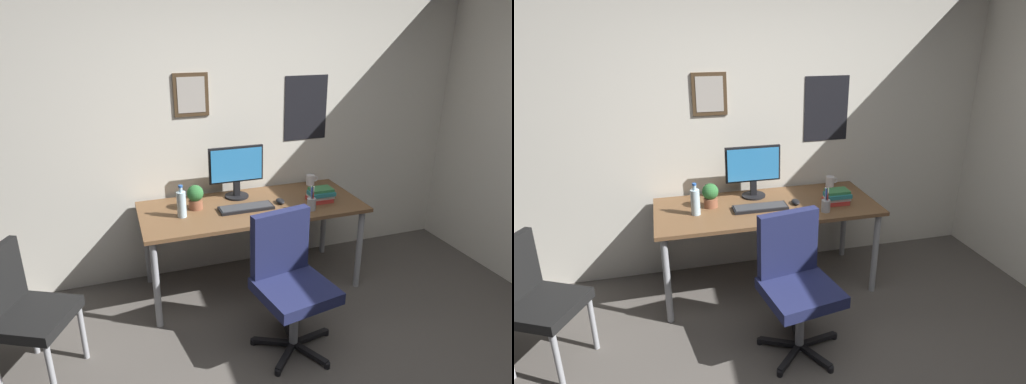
% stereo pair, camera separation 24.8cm
% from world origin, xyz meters
% --- Properties ---
extents(wall_back, '(4.40, 0.10, 2.60)m').
position_xyz_m(wall_back, '(0.00, 2.15, 1.30)').
color(wall_back, silver).
rests_on(wall_back, ground_plane).
extents(desk, '(1.77, 0.75, 0.73)m').
position_xyz_m(desk, '(-0.01, 1.69, 0.66)').
color(desk, brown).
rests_on(desk, ground_plane).
extents(office_chair, '(0.57, 0.57, 0.95)m').
position_xyz_m(office_chair, '(-0.01, 0.92, 0.53)').
color(office_chair, '#1E234C').
rests_on(office_chair, ground_plane).
extents(side_chair, '(0.56, 0.56, 0.88)m').
position_xyz_m(side_chair, '(-1.65, 1.15, 0.50)').
color(side_chair, black).
rests_on(side_chair, ground_plane).
extents(monitor, '(0.46, 0.20, 0.43)m').
position_xyz_m(monitor, '(-0.08, 1.91, 0.97)').
color(monitor, black).
rests_on(monitor, desk).
extents(keyboard, '(0.43, 0.15, 0.03)m').
position_xyz_m(keyboard, '(-0.08, 1.63, 0.74)').
color(keyboard, black).
rests_on(keyboard, desk).
extents(computer_mouse, '(0.06, 0.11, 0.04)m').
position_xyz_m(computer_mouse, '(0.22, 1.66, 0.75)').
color(computer_mouse, black).
rests_on(computer_mouse, desk).
extents(water_bottle, '(0.07, 0.07, 0.25)m').
position_xyz_m(water_bottle, '(-0.58, 1.65, 0.84)').
color(water_bottle, silver).
rests_on(water_bottle, desk).
extents(coffee_mug_near, '(0.11, 0.07, 0.09)m').
position_xyz_m(coffee_mug_near, '(0.64, 1.98, 0.78)').
color(coffee_mug_near, white).
rests_on(coffee_mug_near, desk).
extents(potted_plant, '(0.13, 0.13, 0.20)m').
position_xyz_m(potted_plant, '(-0.45, 1.77, 0.84)').
color(potted_plant, brown).
rests_on(potted_plant, desk).
extents(pen_cup, '(0.07, 0.07, 0.20)m').
position_xyz_m(pen_cup, '(0.40, 1.45, 0.79)').
color(pen_cup, '#9EA0A5').
rests_on(pen_cup, desk).
extents(book_stack_left, '(0.20, 0.17, 0.11)m').
position_xyz_m(book_stack_left, '(0.55, 1.60, 0.78)').
color(book_stack_left, '#B22D28').
rests_on(book_stack_left, desk).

